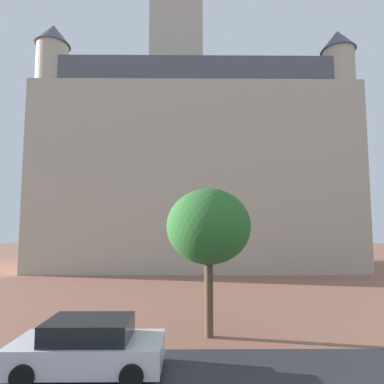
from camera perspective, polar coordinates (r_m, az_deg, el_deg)
ground_plane at (r=11.37m, az=-1.51°, el=-27.79°), size 120.00×120.00×0.00m
landmark_building at (r=33.87m, az=0.12°, el=5.67°), size 29.95×11.75×38.37m
car_white at (r=10.94m, az=-17.61°, el=-24.39°), size 4.31×2.10×1.52m
tree_curb_far at (r=12.89m, az=2.90°, el=-6.10°), size 3.29×3.29×5.68m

